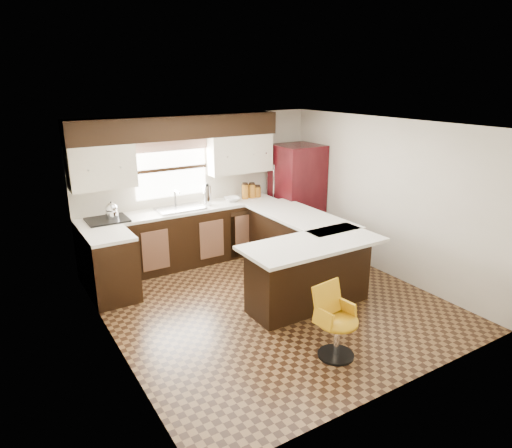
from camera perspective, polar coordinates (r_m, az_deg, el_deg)
floor at (r=6.39m, az=1.81°, el=-9.68°), size 4.40×4.40×0.00m
ceiling at (r=5.70m, az=2.05°, el=12.27°), size 4.40×4.40×0.00m
wall_back at (r=7.80m, az=-7.05°, el=4.71°), size 4.40×0.00×4.40m
wall_front at (r=4.39m, az=18.07°, el=-6.59°), size 4.40×0.00×4.40m
wall_left at (r=5.14m, az=-18.03°, el=-2.99°), size 0.00×4.40×4.40m
wall_right at (r=7.27m, az=15.90°, el=3.19°), size 0.00×4.40×4.40m
base_cab_back at (r=7.57m, az=-8.97°, el=-1.70°), size 3.30×0.60×0.90m
base_cab_left at (r=6.61m, az=-17.59°, el=-5.29°), size 0.60×0.70×0.90m
counter_back at (r=7.43m, az=-9.14°, el=1.74°), size 3.30×0.60×0.04m
counter_left at (r=6.45m, az=-17.97°, el=-1.42°), size 0.60×0.70×0.04m
soffit at (r=7.32m, az=-9.67°, el=11.84°), size 3.40×0.35×0.36m
upper_cab_left at (r=7.02m, az=-18.75°, el=6.79°), size 0.94×0.35×0.64m
upper_cab_right at (r=7.85m, az=-2.09°, el=8.78°), size 1.14×0.35×0.64m
window_pane at (r=7.52m, az=-10.57°, el=6.78°), size 1.20×0.02×0.90m
valance at (r=7.42m, az=-10.62°, el=9.69°), size 1.30×0.06×0.18m
sink at (r=7.38m, az=-9.45°, el=1.93°), size 0.75×0.45×0.03m
dishwasher at (r=7.75m, az=-1.32°, el=-1.16°), size 0.58×0.03×0.78m
cooktop at (r=7.05m, az=-18.10°, el=0.50°), size 0.58×0.50×0.02m
peninsula_long at (r=7.15m, az=5.12°, el=-2.72°), size 0.60×1.95×0.90m
peninsula_return at (r=6.14m, az=6.61°, el=-6.33°), size 1.65×0.60×0.90m
counter_pen_long at (r=7.03m, az=5.56°, el=0.97°), size 0.84×1.95×0.04m
counter_pen_return at (r=5.89m, az=7.15°, el=-2.47°), size 1.89×0.84×0.04m
refrigerator at (r=8.30m, az=5.12°, el=3.55°), size 0.79×0.75×1.83m
bar_chair at (r=5.14m, az=10.18°, el=-12.08°), size 0.49×0.49×0.83m
kettle at (r=7.03m, az=-17.61°, el=1.69°), size 0.19×0.19×0.25m
percolator at (r=7.55m, az=-6.11°, el=3.58°), size 0.13×0.13×0.32m
mixing_bowl at (r=7.79m, az=-3.03°, el=3.11°), size 0.31×0.31×0.06m
canister_large at (r=7.91m, az=-1.37°, el=4.07°), size 0.12×0.12×0.25m
canister_med at (r=7.98m, az=-0.53°, el=4.14°), size 0.12×0.12×0.24m
canister_small at (r=8.04m, az=0.13°, el=4.04°), size 0.13×0.13×0.18m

